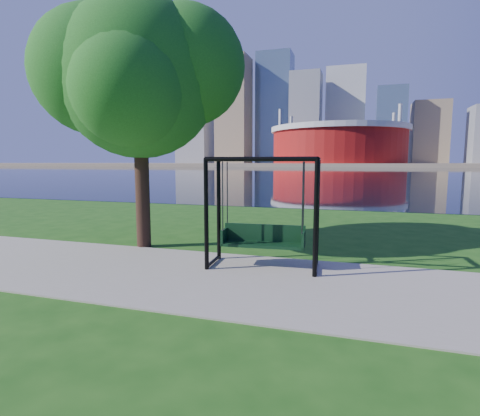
% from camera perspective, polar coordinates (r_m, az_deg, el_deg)
% --- Properties ---
extents(ground, '(900.00, 900.00, 0.00)m').
position_cam_1_polar(ground, '(8.34, 0.98, -9.98)').
color(ground, '#1E5114').
rests_on(ground, ground).
extents(path, '(120.00, 4.00, 0.03)m').
position_cam_1_polar(path, '(7.88, -0.07, -10.89)').
color(path, '#9E937F').
rests_on(path, ground).
extents(river, '(900.00, 180.00, 0.02)m').
position_cam_1_polar(river, '(109.71, 16.34, 5.39)').
color(river, black).
rests_on(river, ground).
extents(far_bank, '(900.00, 228.00, 2.00)m').
position_cam_1_polar(far_bank, '(313.67, 17.15, 6.37)').
color(far_bank, '#937F60').
rests_on(far_bank, ground).
extents(stadium, '(83.00, 83.00, 32.00)m').
position_cam_1_polar(stadium, '(243.25, 14.75, 9.49)').
color(stadium, maroon).
rests_on(stadium, far_bank).
extents(skyline, '(392.00, 66.00, 96.50)m').
position_cam_1_polar(skyline, '(328.82, 16.63, 12.49)').
color(skyline, gray).
rests_on(skyline, far_bank).
extents(swing, '(2.57, 1.26, 2.55)m').
position_cam_1_polar(swing, '(8.57, 3.56, -1.08)').
color(swing, black).
rests_on(swing, ground).
extents(park_tree, '(5.63, 5.08, 6.99)m').
position_cam_1_polar(park_tree, '(11.33, -15.24, 19.07)').
color(park_tree, black).
rests_on(park_tree, ground).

